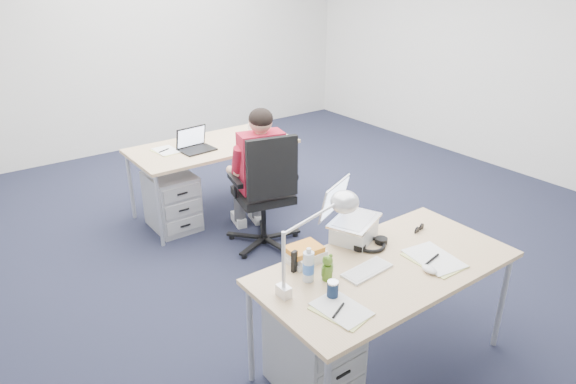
{
  "coord_description": "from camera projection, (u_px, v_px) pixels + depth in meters",
  "views": [
    {
      "loc": [
        -2.8,
        -3.32,
        2.37
      ],
      "look_at": [
        -0.79,
        -0.57,
        0.85
      ],
      "focal_mm": 32.0,
      "sensor_mm": 36.0,
      "label": 1
    }
  ],
  "objects": [
    {
      "name": "far_papers",
      "position": [
        166.0,
        151.0,
        4.89
      ],
      "size": [
        0.21,
        0.28,
        0.01
      ],
      "primitive_type": "cube",
      "rotation": [
        0.0,
        0.0,
        0.08
      ],
      "color": "white",
      "rests_on": "desk_far"
    },
    {
      "name": "can_koozie",
      "position": [
        333.0,
        289.0,
        2.74
      ],
      "size": [
        0.07,
        0.07,
        0.1
      ],
      "primitive_type": "cylinder",
      "rotation": [
        0.0,
        0.0,
        -0.19
      ],
      "color": "#142441",
      "rests_on": "desk_near"
    },
    {
      "name": "drawer_pedestal_far",
      "position": [
        172.0,
        201.0,
        4.95
      ],
      "size": [
        0.4,
        0.5,
        0.55
      ],
      "primitive_type": "cube",
      "color": "#A4A7A9",
      "rests_on": "ground"
    },
    {
      "name": "book_stack",
      "position": [
        305.0,
        254.0,
        3.07
      ],
      "size": [
        0.26,
        0.22,
        0.1
      ],
      "primitive_type": "cube",
      "rotation": [
        0.0,
        0.0,
        0.32
      ],
      "color": "silver",
      "rests_on": "desk_near"
    },
    {
      "name": "room",
      "position": [
        324.0,
        51.0,
        4.22
      ],
      "size": [
        6.02,
        7.02,
        2.8
      ],
      "color": "beige",
      "rests_on": "ground"
    },
    {
      "name": "headphones",
      "position": [
        371.0,
        244.0,
        3.24
      ],
      "size": [
        0.27,
        0.23,
        0.04
      ],
      "primitive_type": null,
      "rotation": [
        0.0,
        0.0,
        -0.14
      ],
      "color": "black",
      "rests_on": "desk_near"
    },
    {
      "name": "drawer_pedestal_near",
      "position": [
        313.0,
        350.0,
        3.04
      ],
      "size": [
        0.4,
        0.5,
        0.55
      ],
      "primitive_type": "cube",
      "color": "#A4A7A9",
      "rests_on": "ground"
    },
    {
      "name": "computer_mouse",
      "position": [
        429.0,
        270.0,
        2.97
      ],
      "size": [
        0.07,
        0.11,
        0.04
      ],
      "primitive_type": "ellipsoid",
      "rotation": [
        0.0,
        0.0,
        -0.06
      ],
      "color": "white",
      "rests_on": "desk_near"
    },
    {
      "name": "silver_laptop",
      "position": [
        355.0,
        214.0,
        3.26
      ],
      "size": [
        0.43,
        0.4,
        0.37
      ],
      "primitive_type": null,
      "rotation": [
        0.0,
        0.0,
        0.42
      ],
      "color": "silver",
      "rests_on": "desk_near"
    },
    {
      "name": "cordless_phone",
      "position": [
        294.0,
        261.0,
        2.96
      ],
      "size": [
        0.04,
        0.03,
        0.14
      ],
      "primitive_type": "cube",
      "rotation": [
        0.0,
        0.0,
        0.28
      ],
      "color": "black",
      "rests_on": "desk_near"
    },
    {
      "name": "office_chair",
      "position": [
        265.0,
        214.0,
        4.61
      ],
      "size": [
        0.83,
        0.83,
        1.09
      ],
      "rotation": [
        0.0,
        0.0,
        -0.23
      ],
      "color": "black",
      "rests_on": "ground"
    },
    {
      "name": "seated_person",
      "position": [
        257.0,
        173.0,
        4.62
      ],
      "size": [
        0.47,
        0.73,
        1.26
      ],
      "rotation": [
        0.0,
        0.0,
        -0.23
      ],
      "color": "#A8182D",
      "rests_on": "ground"
    },
    {
      "name": "desk_near",
      "position": [
        386.0,
        272.0,
        3.07
      ],
      "size": [
        1.6,
        0.8,
        0.73
      ],
      "color": "tan",
      "rests_on": "ground"
    },
    {
      "name": "papers_left",
      "position": [
        341.0,
        311.0,
        2.64
      ],
      "size": [
        0.24,
        0.31,
        0.01
      ],
      "primitive_type": "cube",
      "rotation": [
        0.0,
        0.0,
        0.13
      ],
      "color": "#D4DB7F",
      "rests_on": "desk_near"
    },
    {
      "name": "dark_laptop",
      "position": [
        197.0,
        139.0,
        4.87
      ],
      "size": [
        0.34,
        0.33,
        0.23
      ],
      "primitive_type": null,
      "rotation": [
        0.0,
        0.0,
        0.09
      ],
      "color": "black",
      "rests_on": "desk_far"
    },
    {
      "name": "desk_far",
      "position": [
        213.0,
        149.0,
        5.1
      ],
      "size": [
        1.6,
        0.8,
        0.73
      ],
      "color": "tan",
      "rests_on": "ground"
    },
    {
      "name": "papers_right",
      "position": [
        434.0,
        260.0,
        3.09
      ],
      "size": [
        0.27,
        0.36,
        0.01
      ],
      "primitive_type": "cube",
      "rotation": [
        0.0,
        0.0,
        -0.1
      ],
      "color": "#D4DB7F",
      "rests_on": "desk_near"
    },
    {
      "name": "sunglasses",
      "position": [
        419.0,
        229.0,
        3.44
      ],
      "size": [
        0.13,
        0.08,
        0.03
      ],
      "primitive_type": null,
      "rotation": [
        0.0,
        0.0,
        0.22
      ],
      "color": "black",
      "rests_on": "desk_near"
    },
    {
      "name": "bear_figurine",
      "position": [
        327.0,
        267.0,
        2.88
      ],
      "size": [
        0.09,
        0.07,
        0.16
      ],
      "primitive_type": null,
      "rotation": [
        0.0,
        0.0,
        -0.07
      ],
      "color": "#396B1C",
      "rests_on": "desk_near"
    },
    {
      "name": "desk_lamp",
      "position": [
        308.0,
        244.0,
        2.74
      ],
      "size": [
        0.49,
        0.26,
        0.53
      ],
      "primitive_type": null,
      "rotation": [
        0.0,
        0.0,
        -0.19
      ],
      "color": "silver",
      "rests_on": "desk_near"
    },
    {
      "name": "water_bottle",
      "position": [
        308.0,
        265.0,
        2.86
      ],
      "size": [
        0.07,
        0.07,
        0.21
      ],
      "primitive_type": "cylinder",
      "rotation": [
        0.0,
        0.0,
        0.04
      ],
      "color": "silver",
      "rests_on": "desk_near"
    },
    {
      "name": "wireless_keyboard",
      "position": [
        367.0,
        270.0,
        2.98
      ],
      "size": [
        0.33,
        0.15,
        0.02
      ],
      "primitive_type": "cube",
      "rotation": [
        0.0,
        0.0,
        0.07
      ],
      "color": "white",
      "rests_on": "desk_near"
    },
    {
      "name": "floor",
      "position": [
        319.0,
        234.0,
        4.92
      ],
      "size": [
        7.0,
        7.0,
        0.0
      ],
      "primitive_type": "plane",
      "color": "black",
      "rests_on": "ground"
    },
    {
      "name": "far_cup",
      "position": [
        252.0,
        128.0,
        5.39
      ],
      "size": [
        0.09,
        0.09,
        0.11
      ],
      "primitive_type": "cylinder",
      "rotation": [
        0.0,
        0.0,
        -0.2
      ],
      "color": "white",
      "rests_on": "desk_far"
    }
  ]
}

